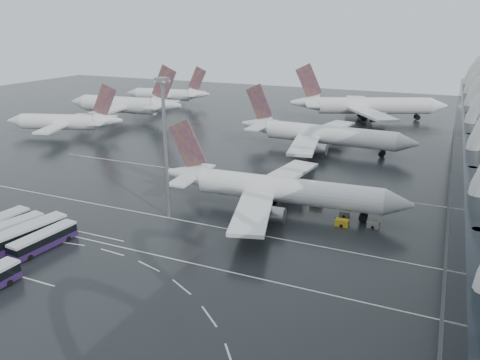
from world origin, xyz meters
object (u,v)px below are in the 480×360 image
at_px(airliner_main, 276,190).
at_px(bus_row_near_d, 44,240).
at_px(jet_remote_mid, 126,105).
at_px(airliner_gate_b, 321,135).
at_px(floodlight_mast, 165,132).
at_px(jet_remote_west, 66,122).
at_px(bus_row_near_c, 28,234).
at_px(jet_remote_far, 169,95).
at_px(gse_cart_belly_b, 344,214).
at_px(gse_cart_belly_a, 342,223).
at_px(airliner_gate_c, 366,106).
at_px(gse_cart_belly_d, 373,225).
at_px(bus_row_near_b, 8,230).
at_px(gse_cart_belly_e, 316,202).
at_px(gse_cart_belly_c, 263,212).

xyz_separation_m(airliner_main, bus_row_near_d, (-29.41, -32.07, -2.70)).
bearing_deg(jet_remote_mid, airliner_gate_b, 165.15).
relative_size(jet_remote_mid, floodlight_mast, 1.84).
bearing_deg(jet_remote_west, floodlight_mast, 128.27).
xyz_separation_m(jet_remote_mid, bus_row_near_c, (52.03, -96.46, -3.68)).
height_order(jet_remote_far, gse_cart_belly_b, jet_remote_far).
height_order(jet_remote_mid, gse_cart_belly_a, jet_remote_mid).
xyz_separation_m(jet_remote_west, bus_row_near_d, (57.03, -65.85, -2.90)).
bearing_deg(airliner_gate_c, jet_remote_west, -164.59).
bearing_deg(gse_cart_belly_a, floodlight_mast, -163.71).
bearing_deg(gse_cart_belly_d, bus_row_near_c, -149.62).
bearing_deg(floodlight_mast, bus_row_near_b, -135.21).
bearing_deg(jet_remote_far, airliner_gate_b, 139.93).
bearing_deg(airliner_gate_c, bus_row_near_d, -125.09).
distance_m(airliner_gate_b, jet_remote_west, 84.13).
relative_size(airliner_gate_c, bus_row_near_c, 4.11).
distance_m(airliner_main, bus_row_near_c, 46.06).
distance_m(bus_row_near_c, gse_cart_belly_e, 55.14).
bearing_deg(floodlight_mast, gse_cart_belly_b, 24.10).
relative_size(airliner_gate_c, jet_remote_west, 1.47).
height_order(bus_row_near_c, gse_cart_belly_a, bus_row_near_c).
xyz_separation_m(gse_cart_belly_a, gse_cart_belly_d, (5.42, 1.68, -0.07)).
bearing_deg(gse_cart_belly_e, jet_remote_far, 135.23).
height_order(jet_remote_mid, bus_row_near_c, jet_remote_mid).
xyz_separation_m(airliner_main, bus_row_near_c, (-33.23, -31.80, -2.46)).
xyz_separation_m(airliner_main, airliner_gate_b, (-3.85, 49.74, 0.30)).
xyz_separation_m(airliner_gate_b, floodlight_mast, (-13.89, -61.58, 12.22)).
bearing_deg(bus_row_near_c, jet_remote_far, 32.01).
height_order(jet_remote_west, gse_cart_belly_d, jet_remote_west).
bearing_deg(jet_remote_mid, gse_cart_belly_c, 136.45).
height_order(jet_remote_west, gse_cart_belly_c, jet_remote_west).
height_order(bus_row_near_d, floodlight_mast, floodlight_mast).
bearing_deg(gse_cart_belly_e, floodlight_mast, -144.31).
bearing_deg(jet_remote_mid, jet_remote_far, -89.10).
distance_m(jet_remote_west, bus_row_near_c, 84.49).
distance_m(gse_cart_belly_d, gse_cart_belly_e, 14.32).
relative_size(airliner_main, gse_cart_belly_e, 20.66).
relative_size(gse_cart_belly_a, gse_cart_belly_d, 1.13).
bearing_deg(jet_remote_mid, gse_cart_belly_a, 141.49).
bearing_deg(airliner_gate_c, jet_remote_mid, -179.29).
bearing_deg(jet_remote_far, airliner_main, 122.31).
distance_m(airliner_gate_b, gse_cart_belly_b, 50.82).
relative_size(airliner_main, jet_remote_far, 1.25).
distance_m(bus_row_near_c, gse_cart_belly_a, 55.75).
distance_m(jet_remote_mid, gse_cart_belly_e, 109.46).
bearing_deg(airliner_main, gse_cart_belly_c, -112.51).
height_order(airliner_main, gse_cart_belly_b, airliner_main).
bearing_deg(bus_row_near_b, gse_cart_belly_b, -44.81).
relative_size(jet_remote_far, gse_cart_belly_e, 16.50).
bearing_deg(gse_cart_belly_e, gse_cart_belly_a, -49.43).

